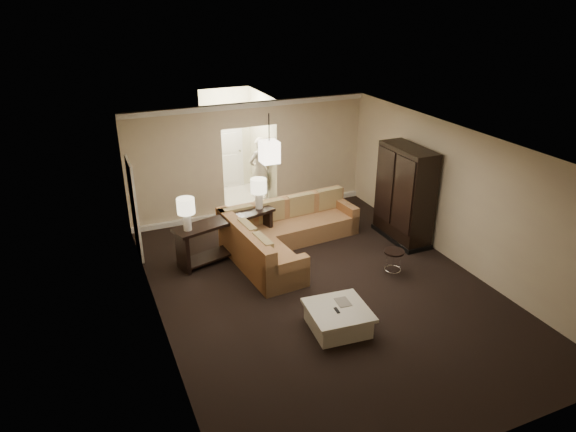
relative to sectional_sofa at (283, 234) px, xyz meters
name	(u,v)px	position (x,y,z in m)	size (l,w,h in m)	color
ground	(323,289)	(0.07, -1.77, -0.37)	(8.00, 8.00, 0.00)	black
wall_back	(250,159)	(0.07, 2.23, 1.03)	(6.00, 0.04, 2.80)	beige
wall_front	(485,357)	(0.07, -5.77, 1.03)	(6.00, 0.04, 2.80)	beige
wall_left	(155,253)	(-2.93, -1.77, 1.03)	(0.04, 8.00, 2.80)	beige
wall_right	(459,197)	(3.07, -1.77, 1.03)	(0.04, 8.00, 2.80)	beige
ceiling	(327,146)	(0.07, -1.77, 2.43)	(6.00, 8.00, 0.02)	white
crown_molding	(249,105)	(0.07, 2.18, 2.36)	(6.00, 0.10, 0.12)	white
baseboard	(253,210)	(0.07, 2.18, -0.31)	(6.00, 0.10, 0.12)	white
side_door	(134,209)	(-2.90, 1.03, 0.68)	(0.05, 0.90, 2.10)	white
foyer	(234,149)	(0.07, 3.57, 0.93)	(1.44, 2.02, 2.80)	beige
sectional_sofa	(283,234)	(0.00, 0.00, 0.00)	(3.17, 2.63, 0.93)	brown
coffee_table	(338,318)	(-0.26, -2.97, -0.17)	(1.06, 1.06, 0.41)	silver
console_table	(226,234)	(-1.20, 0.23, 0.15)	(2.31, 1.11, 0.87)	black
armoire	(404,196)	(2.67, -0.54, 0.66)	(0.64, 1.49, 2.15)	black
drink_table	(394,257)	(1.62, -1.80, -0.01)	(0.41, 0.41, 0.51)	black
table_lamp_left	(186,209)	(-2.04, -0.01, 0.94)	(0.35, 0.35, 0.67)	white
table_lamp_right	(259,189)	(-0.36, 0.47, 0.94)	(0.35, 0.35, 0.67)	white
pendant_light	(269,152)	(0.07, 0.93, 1.58)	(0.38, 0.38, 1.09)	black
person	(260,167)	(0.52, 2.79, 0.60)	(0.70, 0.47, 1.95)	beige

